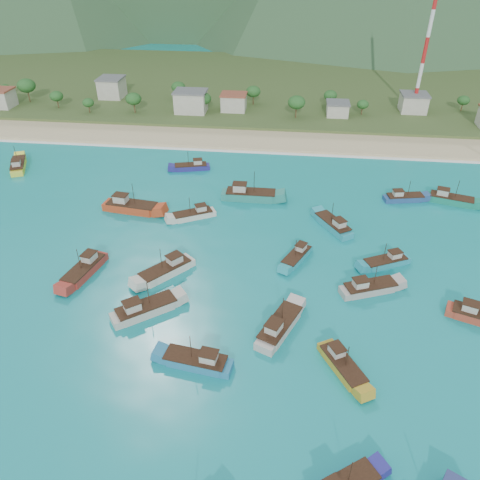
# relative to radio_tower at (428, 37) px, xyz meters

# --- Properties ---
(ground) EXTENTS (600.00, 600.00, 0.00)m
(ground) POSITION_rel_radio_tower_xyz_m (-52.07, -108.00, -25.62)
(ground) COLOR #0C7584
(ground) RESTS_ON ground
(beach) EXTENTS (400.00, 18.00, 1.20)m
(beach) POSITION_rel_radio_tower_xyz_m (-52.07, -29.00, -25.62)
(beach) COLOR beige
(beach) RESTS_ON ground
(land) EXTENTS (400.00, 110.00, 2.40)m
(land) POSITION_rel_radio_tower_xyz_m (-52.07, 32.00, -25.62)
(land) COLOR #385123
(land) RESTS_ON ground
(surf_line) EXTENTS (400.00, 2.50, 0.08)m
(surf_line) POSITION_rel_radio_tower_xyz_m (-52.07, -38.50, -25.62)
(surf_line) COLOR white
(surf_line) RESTS_ON ground
(village) EXTENTS (210.81, 25.57, 6.78)m
(village) POSITION_rel_radio_tower_xyz_m (-47.84, -4.93, -21.10)
(village) COLOR beige
(village) RESTS_ON ground
(vegetation) EXTENTS (278.83, 25.53, 8.49)m
(vegetation) POSITION_rel_radio_tower_xyz_m (-59.17, -5.36, -20.53)
(vegetation) COLOR #235623
(vegetation) RESTS_ON ground
(radio_tower) EXTENTS (1.20, 1.20, 48.03)m
(radio_tower) POSITION_rel_radio_tower_xyz_m (0.00, 0.00, 0.00)
(radio_tower) COLOR red
(radio_tower) RESTS_ON ground
(boat_0) EXTENTS (7.40, 11.33, 6.48)m
(boat_0) POSITION_rel_radio_tower_xyz_m (-114.32, -57.31, -24.83)
(boat_0) COLOR yellow
(boat_0) RESTS_ON ground
(boat_3) EXTENTS (9.85, 7.05, 5.70)m
(boat_3) POSITION_rel_radio_tower_xyz_m (-61.94, -77.60, -24.97)
(boat_3) COLOR beige
(boat_3) RESTS_ON ground
(boat_4) EXTENTS (5.59, 11.39, 6.46)m
(boat_4) POSITION_rel_radio_tower_xyz_m (-78.13, -100.22, -24.83)
(boat_4) COLOR #A83127
(boat_4) RESTS_ON ground
(boat_5) EXTENTS (9.84, 4.58, 5.60)m
(boat_5) POSITION_rel_radio_tower_xyz_m (-13.64, -63.90, -24.99)
(boat_5) COLOR navy
(boat_5) RESTS_ON ground
(boat_9) EXTENTS (13.11, 3.90, 7.74)m
(boat_9) POSITION_rel_radio_tower_xyz_m (-50.31, -67.49, -24.60)
(boat_9) COLOR #258074
(boat_9) RESTS_ON ground
(boat_10) EXTENTS (11.33, 6.22, 6.42)m
(boat_10) POSITION_rel_radio_tower_xyz_m (-2.97, -63.70, -24.84)
(boat_10) COLOR #127D63
(boat_10) RESTS_ON ground
(boat_13) EXTENTS (9.64, 6.57, 5.54)m
(boat_13) POSITION_rel_radio_tower_xyz_m (-21.64, -90.87, -25.00)
(boat_13) COLOR teal
(boat_13) RESTS_ON ground
(boat_15) EXTENTS (10.71, 4.58, 6.13)m
(boat_15) POSITION_rel_radio_tower_xyz_m (-52.94, -119.70, -24.89)
(boat_15) COLOR teal
(boat_15) RESTS_ON ground
(boat_16) EXTENTS (10.88, 9.43, 6.61)m
(boat_16) POSITION_rel_radio_tower_xyz_m (-63.72, -109.58, -24.81)
(boat_16) COLOR #B9B4A7
(boat_16) RESTS_ON ground
(boat_17) EXTENTS (6.35, 9.25, 5.32)m
(boat_17) POSITION_rel_radio_tower_xyz_m (-38.71, -91.08, -25.04)
(boat_17) COLOR teal
(boat_17) RESTS_ON ground
(boat_19) EXTENTS (7.23, 9.76, 5.68)m
(boat_19) POSITION_rel_radio_tower_xyz_m (-31.66, -117.93, -24.98)
(boat_19) COLOR gold
(boat_19) RESTS_ON ground
(boat_20) EXTENTS (7.54, 11.58, 6.62)m
(boat_20) POSITION_rel_radio_tower_xyz_m (-41.19, -111.12, -24.81)
(boat_20) COLOR #B8ADA5
(boat_20) RESTS_ON ground
(boat_22) EXTENTS (13.12, 5.43, 7.53)m
(boat_22) POSITION_rel_radio_tower_xyz_m (-76.72, -76.28, -24.64)
(boat_22) COLOR #B73C1B
(boat_22) RESTS_ON ground
(boat_23) EXTENTS (10.74, 6.43, 6.10)m
(boat_23) POSITION_rel_radio_tower_xyz_m (-8.44, -104.96, -24.90)
(boat_23) COLOR #AB3C28
(boat_23) RESTS_ON ground
(boat_26) EXTENTS (9.76, 10.56, 6.57)m
(boat_26) POSITION_rel_radio_tower_xyz_m (-62.87, -98.65, -24.81)
(boat_26) COLOR silver
(boat_26) RESTS_ON ground
(boat_27) EXTENTS (9.96, 5.09, 5.65)m
(boat_27) POSITION_rel_radio_tower_xyz_m (-67.57, -52.54, -24.98)
(boat_27) COLOR navy
(boat_27) RESTS_ON ground
(boat_29) EXTENTS (8.32, 10.53, 6.22)m
(boat_29) POSITION_rel_radio_tower_xyz_m (-31.06, -78.49, -24.88)
(boat_29) COLOR teal
(boat_29) RESTS_ON ground
(boat_32) EXTENTS (10.77, 6.68, 6.13)m
(boat_32) POSITION_rel_radio_tower_xyz_m (-25.78, -99.43, -24.90)
(boat_32) COLOR #A49C96
(boat_32) RESTS_ON ground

